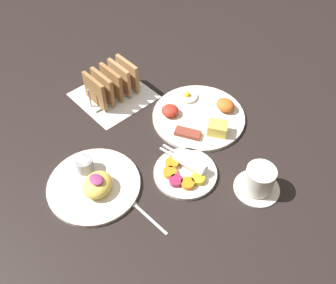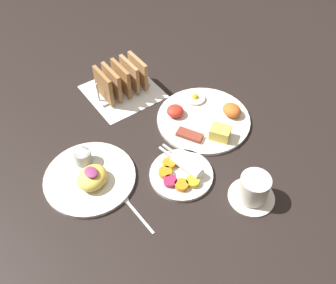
{
  "view_description": "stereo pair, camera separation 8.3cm",
  "coord_description": "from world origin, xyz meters",
  "px_view_note": "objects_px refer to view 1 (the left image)",
  "views": [
    {
      "loc": [
        0.58,
        -0.46,
        0.81
      ],
      "look_at": [
        0.07,
        0.01,
        0.03
      ],
      "focal_mm": 40.0,
      "sensor_mm": 36.0,
      "label": 1
    },
    {
      "loc": [
        0.63,
        -0.39,
        0.81
      ],
      "look_at": [
        0.07,
        0.01,
        0.03
      ],
      "focal_mm": 40.0,
      "sensor_mm": 36.0,
      "label": 2
    }
  ],
  "objects_px": {
    "plate_condiments": "(185,171)",
    "coffee_cup": "(259,181)",
    "toast_rack": "(112,83)",
    "plate_foreground": "(94,183)",
    "plate_breakfast": "(200,116)"
  },
  "relations": [
    {
      "from": "plate_breakfast",
      "to": "plate_condiments",
      "type": "xyz_separation_m",
      "value": [
        0.12,
        -0.18,
        0.0
      ]
    },
    {
      "from": "plate_breakfast",
      "to": "plate_foreground",
      "type": "distance_m",
      "value": 0.38
    },
    {
      "from": "plate_condiments",
      "to": "coffee_cup",
      "type": "distance_m",
      "value": 0.19
    },
    {
      "from": "plate_breakfast",
      "to": "coffee_cup",
      "type": "xyz_separation_m",
      "value": [
        0.28,
        -0.08,
        0.03
      ]
    },
    {
      "from": "toast_rack",
      "to": "coffee_cup",
      "type": "distance_m",
      "value": 0.55
    },
    {
      "from": "toast_rack",
      "to": "coffee_cup",
      "type": "relative_size",
      "value": 1.5
    },
    {
      "from": "plate_condiments",
      "to": "toast_rack",
      "type": "distance_m",
      "value": 0.39
    },
    {
      "from": "plate_condiments",
      "to": "coffee_cup",
      "type": "bearing_deg",
      "value": 33.09
    },
    {
      "from": "toast_rack",
      "to": "coffee_cup",
      "type": "height_order",
      "value": "toast_rack"
    },
    {
      "from": "plate_condiments",
      "to": "toast_rack",
      "type": "bearing_deg",
      "value": 172.65
    },
    {
      "from": "plate_breakfast",
      "to": "coffee_cup",
      "type": "distance_m",
      "value": 0.29
    },
    {
      "from": "toast_rack",
      "to": "plate_foreground",
      "type": "bearing_deg",
      "value": -45.18
    },
    {
      "from": "plate_foreground",
      "to": "toast_rack",
      "type": "distance_m",
      "value": 0.36
    },
    {
      "from": "plate_breakfast",
      "to": "plate_condiments",
      "type": "distance_m",
      "value": 0.22
    },
    {
      "from": "toast_rack",
      "to": "plate_condiments",
      "type": "bearing_deg",
      "value": -7.35
    }
  ]
}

